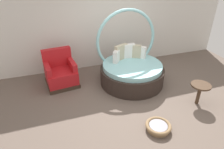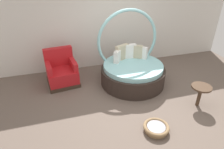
{
  "view_description": "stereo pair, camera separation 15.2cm",
  "coord_description": "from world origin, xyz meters",
  "px_view_note": "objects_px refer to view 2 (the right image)",
  "views": [
    {
      "loc": [
        -1.76,
        -3.39,
        2.84
      ],
      "look_at": [
        -0.45,
        0.5,
        0.55
      ],
      "focal_mm": 31.17,
      "sensor_mm": 36.0,
      "label": 1
    },
    {
      "loc": [
        -1.61,
        -3.44,
        2.84
      ],
      "look_at": [
        -0.45,
        0.5,
        0.55
      ],
      "focal_mm": 31.17,
      "sensor_mm": 36.0,
      "label": 2
    }
  ],
  "objects_px": {
    "red_armchair": "(62,72)",
    "side_table": "(201,90)",
    "pet_basket": "(156,128)",
    "round_daybed": "(132,69)"
  },
  "relations": [
    {
      "from": "pet_basket",
      "to": "side_table",
      "type": "xyz_separation_m",
      "value": [
        1.3,
        0.46,
        0.35
      ]
    },
    {
      "from": "round_daybed",
      "to": "red_armchair",
      "type": "distance_m",
      "value": 1.91
    },
    {
      "from": "red_armchair",
      "to": "side_table",
      "type": "relative_size",
      "value": 1.81
    },
    {
      "from": "red_armchair",
      "to": "pet_basket",
      "type": "relative_size",
      "value": 1.84
    },
    {
      "from": "side_table",
      "to": "red_armchair",
      "type": "bearing_deg",
      "value": 146.79
    },
    {
      "from": "pet_basket",
      "to": "side_table",
      "type": "relative_size",
      "value": 0.98
    },
    {
      "from": "round_daybed",
      "to": "side_table",
      "type": "height_order",
      "value": "round_daybed"
    },
    {
      "from": "round_daybed",
      "to": "pet_basket",
      "type": "distance_m",
      "value": 1.94
    },
    {
      "from": "pet_basket",
      "to": "side_table",
      "type": "bearing_deg",
      "value": 19.37
    },
    {
      "from": "red_armchair",
      "to": "side_table",
      "type": "height_order",
      "value": "red_armchair"
    }
  ]
}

